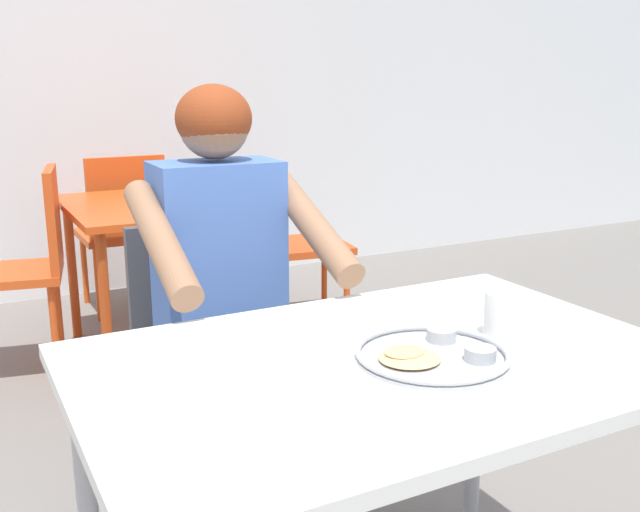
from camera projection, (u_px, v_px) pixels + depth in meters
The scene contains 9 objects.
table_foreground at pixel (383, 393), 1.43m from camera, with size 1.18×0.78×0.73m.
thali_tray at pixel (433, 353), 1.40m from camera, with size 0.30×0.30×0.03m.
drinking_cup at pixel (501, 313), 1.52m from camera, with size 0.07×0.07×0.10m.
chair_foreground at pixel (208, 338), 2.19m from camera, with size 0.44×0.43×0.83m.
diner_foreground at pixel (230, 276), 1.95m from camera, with size 0.49×0.56×1.25m.
table_background_red at pixel (168, 218), 3.33m from camera, with size 0.88×0.90×0.71m.
chair_red_left at pixel (30, 257), 3.09m from camera, with size 0.48×0.45×0.90m.
chair_red_right at pixel (290, 237), 3.70m from camera, with size 0.48×0.47×0.81m.
chair_red_far at pixel (124, 223), 3.91m from camera, with size 0.44×0.44×0.87m.
Camera 1 is at (-0.76, -1.15, 1.27)m, focal length 40.64 mm.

